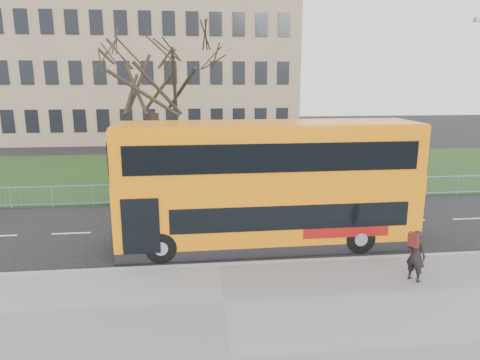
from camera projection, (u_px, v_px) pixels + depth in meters
name	position (u px, v px, depth m)	size (l,w,h in m)	color
ground	(216.00, 250.00, 16.31)	(120.00, 120.00, 0.00)	black
kerb	(218.00, 265.00, 14.79)	(80.00, 0.20, 0.14)	gray
grass_verge	(205.00, 171.00, 30.14)	(80.00, 15.40, 0.08)	#1C3312
guard_railing	(209.00, 192.00, 22.57)	(40.00, 0.12, 1.10)	#6B8BBE
bare_tree	(153.00, 98.00, 24.46)	(7.31, 7.31, 10.45)	black
civic_building	(154.00, 74.00, 48.06)	(30.00, 15.00, 14.00)	#8D7359
yellow_bus	(268.00, 182.00, 16.30)	(11.34, 2.83, 4.74)	orange
pedestrian	(416.00, 256.00, 13.42)	(0.61, 0.40, 1.67)	black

